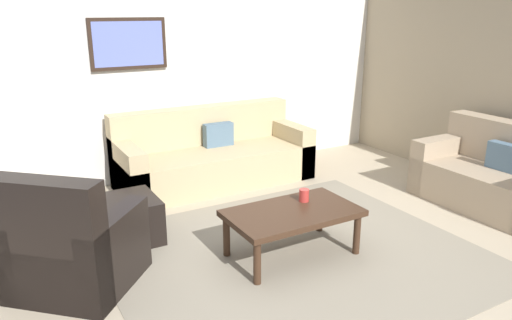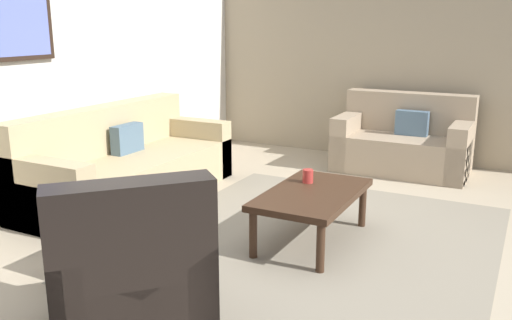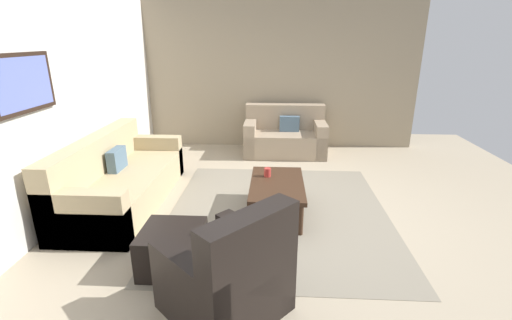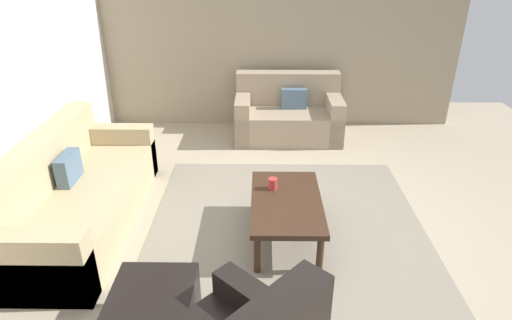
% 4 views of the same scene
% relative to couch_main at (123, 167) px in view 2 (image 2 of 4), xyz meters
% --- Properties ---
extents(ground_plane, '(8.00, 8.00, 0.00)m').
position_rel_couch_main_xyz_m(ground_plane, '(-0.19, -2.09, -0.30)').
color(ground_plane, tan).
extents(rear_partition, '(6.00, 0.12, 2.80)m').
position_rel_couch_main_xyz_m(rear_partition, '(-0.19, 0.51, 1.10)').
color(rear_partition, silver).
rests_on(rear_partition, ground_plane).
extents(stone_feature_panel, '(0.12, 5.20, 2.80)m').
position_rel_couch_main_xyz_m(stone_feature_panel, '(2.81, -2.09, 1.10)').
color(stone_feature_panel, gray).
rests_on(stone_feature_panel, ground_plane).
extents(area_rug, '(3.02, 2.67, 0.01)m').
position_rel_couch_main_xyz_m(area_rug, '(-0.19, -2.09, -0.29)').
color(area_rug, gray).
rests_on(area_rug, ground_plane).
extents(couch_main, '(2.29, 0.93, 0.88)m').
position_rel_couch_main_xyz_m(couch_main, '(0.00, 0.00, 0.00)').
color(couch_main, tan).
rests_on(couch_main, ground_plane).
extents(couch_loveseat, '(0.83, 1.47, 0.88)m').
position_rel_couch_main_xyz_m(couch_loveseat, '(2.28, -2.21, 0.01)').
color(couch_loveseat, gray).
rests_on(couch_loveseat, ground_plane).
extents(armchair_leather, '(1.13, 1.13, 0.95)m').
position_rel_couch_main_xyz_m(armchair_leather, '(-1.92, -1.71, 0.01)').
color(armchair_leather, black).
rests_on(armchair_leather, ground_plane).
extents(ottoman, '(0.56, 0.56, 0.40)m').
position_rel_couch_main_xyz_m(ottoman, '(-1.35, -1.10, -0.10)').
color(ottoman, black).
rests_on(ottoman, ground_plane).
extents(coffee_table, '(1.10, 0.64, 0.41)m').
position_rel_couch_main_xyz_m(coffee_table, '(-0.21, -2.07, 0.06)').
color(coffee_table, '#382316').
rests_on(coffee_table, ground_plane).
extents(cup, '(0.09, 0.09, 0.11)m').
position_rel_couch_main_xyz_m(cup, '(-0.01, -1.95, 0.17)').
color(cup, '#B2332D').
rests_on(cup, coffee_table).
extents(framed_artwork, '(0.87, 0.04, 0.57)m').
position_rel_couch_main_xyz_m(framed_artwork, '(-0.79, 0.42, 1.34)').
color(framed_artwork, black).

